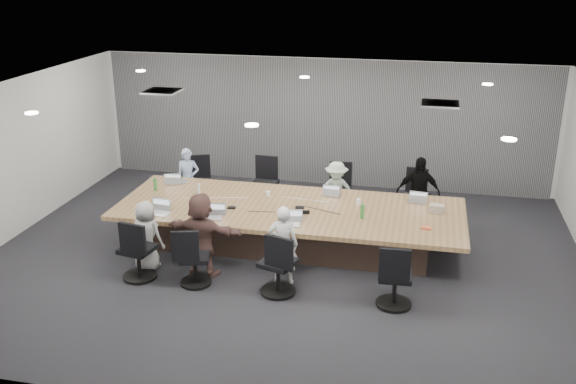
% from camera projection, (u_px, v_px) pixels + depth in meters
% --- Properties ---
extents(floor, '(10.00, 8.00, 0.00)m').
position_uv_depth(floor, '(283.00, 258.00, 10.94)').
color(floor, '#242429').
rests_on(floor, ground).
extents(ceiling, '(10.00, 8.00, 0.00)m').
position_uv_depth(ceiling, '(282.00, 95.00, 9.97)').
color(ceiling, white).
rests_on(ceiling, wall_back).
extents(wall_back, '(10.00, 0.00, 2.80)m').
position_uv_depth(wall_back, '(323.00, 122.00, 14.12)').
color(wall_back, beige).
rests_on(wall_back, ground).
extents(wall_front, '(10.00, 0.00, 2.80)m').
position_uv_depth(wall_front, '(199.00, 301.00, 6.79)').
color(wall_front, beige).
rests_on(wall_front, ground).
extents(wall_left, '(0.00, 8.00, 2.80)m').
position_uv_depth(wall_left, '(11.00, 161.00, 11.46)').
color(wall_left, beige).
rests_on(wall_left, ground).
extents(curtain, '(9.80, 0.04, 2.80)m').
position_uv_depth(curtain, '(322.00, 123.00, 14.05)').
color(curtain, slate).
rests_on(curtain, ground).
extents(conference_table, '(6.00, 2.20, 0.74)m').
position_uv_depth(conference_table, '(289.00, 225.00, 11.26)').
color(conference_table, '#46332A').
rests_on(conference_table, ground).
extents(chair_0, '(0.63, 0.63, 0.74)m').
position_uv_depth(chair_0, '(195.00, 185.00, 13.31)').
color(chair_0, black).
rests_on(chair_0, ground).
extents(chair_1, '(0.61, 0.61, 0.86)m').
position_uv_depth(chair_1, '(265.00, 188.00, 12.98)').
color(chair_1, black).
rests_on(chair_1, ground).
extents(chair_2, '(0.57, 0.57, 0.82)m').
position_uv_depth(chair_2, '(338.00, 194.00, 12.69)').
color(chair_2, black).
rests_on(chair_2, ground).
extents(chair_3, '(0.61, 0.61, 0.77)m').
position_uv_depth(chair_3, '(417.00, 201.00, 12.39)').
color(chair_3, black).
rests_on(chair_3, ground).
extents(chair_4, '(0.66, 0.66, 0.85)m').
position_uv_depth(chair_4, '(138.00, 254.00, 10.11)').
color(chair_4, black).
rests_on(chair_4, ground).
extents(chair_5, '(0.64, 0.64, 0.77)m').
position_uv_depth(chair_5, '(195.00, 262.00, 9.93)').
color(chair_5, black).
rests_on(chair_5, ground).
extents(chair_6, '(0.71, 0.71, 0.85)m').
position_uv_depth(chair_6, '(278.00, 268.00, 9.65)').
color(chair_6, black).
rests_on(chair_6, ground).
extents(chair_7, '(0.58, 0.58, 0.82)m').
position_uv_depth(chair_7, '(395.00, 280.00, 9.31)').
color(chair_7, black).
rests_on(chair_7, ground).
extents(person_0, '(0.51, 0.40, 1.24)m').
position_uv_depth(person_0, '(188.00, 179.00, 12.90)').
color(person_0, '#91A8D2').
rests_on(person_0, ground).
extents(laptop_0, '(0.37, 0.29, 0.02)m').
position_uv_depth(laptop_0, '(178.00, 182.00, 12.35)').
color(laptop_0, '#B2B2B7').
rests_on(laptop_0, conference_table).
extents(person_2, '(0.78, 0.47, 1.18)m').
position_uv_depth(person_2, '(336.00, 191.00, 12.30)').
color(person_2, '#ACC1B0').
rests_on(person_2, ground).
extents(laptop_2, '(0.33, 0.23, 0.02)m').
position_uv_depth(laptop_2, '(332.00, 193.00, 11.75)').
color(laptop_2, '#B2B2B7').
rests_on(laptop_2, conference_table).
extents(person_3, '(0.85, 0.44, 1.38)m').
position_uv_depth(person_3, '(418.00, 192.00, 11.96)').
color(person_3, black).
rests_on(person_3, ground).
extents(laptop_3, '(0.34, 0.25, 0.02)m').
position_uv_depth(laptop_3, '(417.00, 200.00, 11.44)').
color(laptop_3, '#B2B2B7').
rests_on(laptop_3, conference_table).
extents(person_4, '(0.62, 0.46, 1.17)m').
position_uv_depth(person_4, '(147.00, 235.00, 10.38)').
color(person_4, '#A5A5A5').
rests_on(person_4, ground).
extents(laptop_4, '(0.38, 0.29, 0.02)m').
position_uv_depth(laptop_4, '(159.00, 214.00, 10.82)').
color(laptop_4, '#B2B2B7').
rests_on(laptop_4, conference_table).
extents(person_5, '(1.32, 0.56, 1.39)m').
position_uv_depth(person_5, '(202.00, 234.00, 10.15)').
color(person_5, brown).
rests_on(person_5, ground).
extents(laptop_5, '(0.34, 0.26, 0.02)m').
position_uv_depth(laptop_5, '(213.00, 218.00, 10.63)').
color(laptop_5, '#B2B2B7').
rests_on(laptop_5, conference_table).
extents(person_6, '(0.49, 0.35, 1.29)m').
position_uv_depth(person_6, '(283.00, 245.00, 9.90)').
color(person_6, silver).
rests_on(person_6, ground).
extents(laptop_6, '(0.32, 0.24, 0.02)m').
position_uv_depth(laptop_6, '(291.00, 225.00, 10.37)').
color(laptop_6, '#B2B2B7').
rests_on(laptop_6, conference_table).
extents(bottle_green_left, '(0.08, 0.08, 0.23)m').
position_uv_depth(bottle_green_left, '(155.00, 184.00, 11.90)').
color(bottle_green_left, '#338335').
rests_on(bottle_green_left, conference_table).
extents(bottle_green_right, '(0.08, 0.08, 0.24)m').
position_uv_depth(bottle_green_right, '(362.00, 211.00, 10.61)').
color(bottle_green_right, '#338335').
rests_on(bottle_green_right, conference_table).
extents(bottle_clear, '(0.07, 0.07, 0.20)m').
position_uv_depth(bottle_clear, '(199.00, 189.00, 11.70)').
color(bottle_clear, silver).
rests_on(bottle_clear, conference_table).
extents(cup_white_far, '(0.08, 0.08, 0.10)m').
position_uv_depth(cup_white_far, '(268.00, 194.00, 11.61)').
color(cup_white_far, white).
rests_on(cup_white_far, conference_table).
extents(cup_white_near, '(0.11, 0.11, 0.11)m').
position_uv_depth(cup_white_near, '(359.00, 202.00, 11.22)').
color(cup_white_near, white).
rests_on(cup_white_near, conference_table).
extents(mug_brown, '(0.10, 0.10, 0.10)m').
position_uv_depth(mug_brown, '(154.00, 203.00, 11.19)').
color(mug_brown, brown).
rests_on(mug_brown, conference_table).
extents(mic_left, '(0.15, 0.11, 0.03)m').
position_uv_depth(mic_left, '(232.00, 208.00, 11.07)').
color(mic_left, black).
rests_on(mic_left, conference_table).
extents(mic_right, '(0.16, 0.11, 0.03)m').
position_uv_depth(mic_right, '(300.00, 207.00, 11.07)').
color(mic_right, black).
rests_on(mic_right, conference_table).
extents(stapler, '(0.17, 0.09, 0.06)m').
position_uv_depth(stapler, '(305.00, 212.00, 10.83)').
color(stapler, black).
rests_on(stapler, conference_table).
extents(canvas_bag, '(0.27, 0.19, 0.13)m').
position_uv_depth(canvas_bag, '(437.00, 208.00, 10.89)').
color(canvas_bag, '#AD9D8A').
rests_on(canvas_bag, conference_table).
extents(snack_packet, '(0.17, 0.12, 0.04)m').
position_uv_depth(snack_packet, '(426.00, 228.00, 10.23)').
color(snack_packet, '#E5643B').
rests_on(snack_packet, conference_table).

